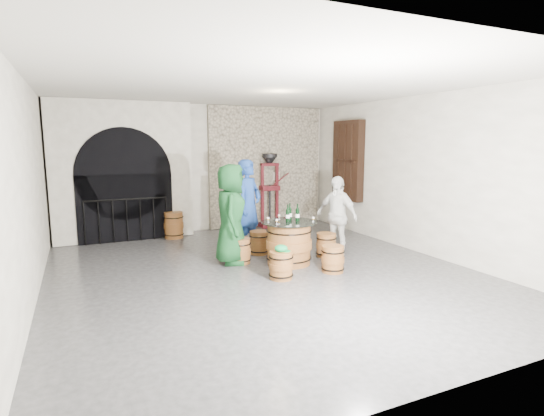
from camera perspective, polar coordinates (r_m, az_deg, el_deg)
name	(u,v)px	position (r m, az deg, el deg)	size (l,w,h in m)	color
ground	(263,272)	(7.53, -1.25, -8.62)	(8.00, 8.00, 0.00)	#2E2E31
wall_back	(201,168)	(11.00, -9.59, 5.27)	(8.00, 8.00, 0.00)	silver
wall_front	(448,220)	(3.90, 22.57, -1.55)	(8.00, 8.00, 0.00)	silver
wall_left	(26,191)	(6.67, -30.14, 1.97)	(8.00, 8.00, 0.00)	silver
wall_right	(420,175)	(9.17, 19.28, 4.22)	(8.00, 8.00, 0.00)	silver
ceiling	(262,84)	(7.25, -1.34, 16.29)	(8.00, 8.00, 0.00)	beige
stone_facing_panel	(266,167)	(11.54, -0.80, 5.55)	(3.20, 0.12, 3.18)	#B1A58D
arched_opening	(123,172)	(10.41, -19.39, 4.60)	(3.10, 0.60, 3.19)	silver
shuttered_window	(348,161)	(10.95, 10.14, 6.29)	(0.23, 1.10, 2.00)	black
barrel_table	(289,243)	(7.95, 2.28, -4.71)	(1.04, 1.04, 0.80)	brown
barrel_stool_left	(240,251)	(8.05, -4.30, -5.78)	(0.41, 0.41, 0.47)	brown
barrel_stool_far	(259,243)	(8.68, -1.74, -4.67)	(0.41, 0.41, 0.47)	brown
barrel_stool_right	(326,245)	(8.55, 7.29, -4.95)	(0.41, 0.41, 0.47)	brown
barrel_stool_near_right	(333,259)	(7.56, 8.18, -6.81)	(0.41, 0.41, 0.47)	brown
barrel_stool_near_left	(281,265)	(7.12, 1.22, -7.70)	(0.41, 0.41, 0.47)	brown
green_cap	(281,249)	(7.04, 1.26, -5.47)	(0.26, 0.22, 0.12)	#0B7B39
person_green	(231,214)	(7.92, -5.54, -0.84)	(0.91, 0.59, 1.87)	#113F1C
person_blue	(249,206)	(8.82, -3.14, 0.33)	(0.70, 0.46, 1.91)	navy
person_white	(337,216)	(8.60, 8.67, -1.04)	(0.94, 0.39, 1.60)	silver
wine_bottle_left	(288,215)	(7.84, 2.13, -0.91)	(0.08, 0.08, 0.32)	black
wine_bottle_center	(297,214)	(7.92, 3.44, -0.82)	(0.08, 0.08, 0.32)	black
wine_bottle_right	(290,213)	(7.99, 2.41, -0.73)	(0.08, 0.08, 0.32)	black
tasting_glass_a	(277,222)	(7.60, 0.64, -1.84)	(0.05, 0.05, 0.10)	#A97120
tasting_glass_b	(298,218)	(7.97, 3.50, -1.36)	(0.05, 0.05, 0.10)	#A97120
tasting_glass_c	(279,217)	(8.07, 0.96, -1.22)	(0.05, 0.05, 0.10)	#A97120
tasting_glass_d	(290,216)	(8.14, 2.38, -1.14)	(0.05, 0.05, 0.10)	#A97120
tasting_glass_e	(313,219)	(7.86, 5.57, -1.53)	(0.05, 0.05, 0.10)	#A97120
tasting_glass_f	(268,220)	(7.79, -0.52, -1.59)	(0.05, 0.05, 0.10)	#A97120
side_barrel	(174,225)	(10.35, -13.07, -2.26)	(0.47, 0.47, 0.63)	brown
corking_press	(270,185)	(11.29, -0.30, 3.14)	(0.81, 0.47, 1.96)	#480C15
control_box	(276,176)	(11.58, 0.50, 4.32)	(0.18, 0.10, 0.22)	silver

